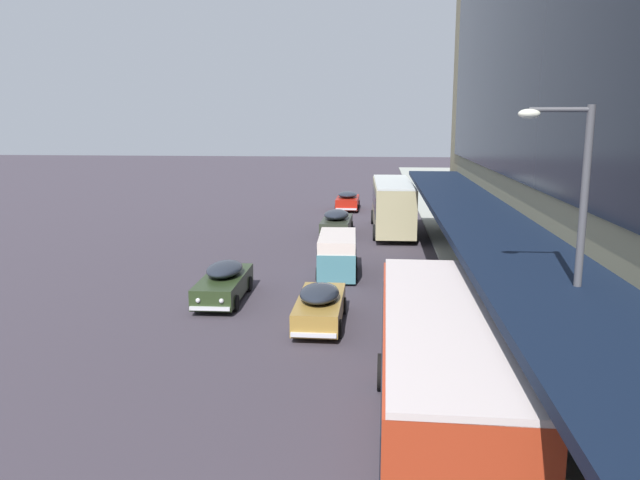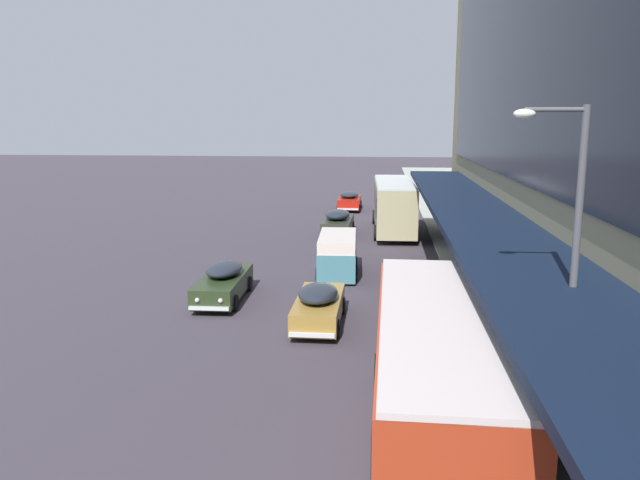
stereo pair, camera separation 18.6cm
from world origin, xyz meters
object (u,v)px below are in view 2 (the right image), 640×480
(sedan_far_back, at_px, (224,282))
(street_lamp, at_px, (567,261))
(vw_van, at_px, (338,252))
(transit_bus_kerbside_front, at_px, (394,203))
(sedan_second_near, at_px, (349,201))
(sedan_oncoming_front, at_px, (319,305))
(fire_hydrant, at_px, (483,316))
(transit_bus_kerbside_rear, at_px, (436,373))
(sedan_oncoming_rear, at_px, (338,222))

(sedan_far_back, distance_m, street_lamp, 15.80)
(street_lamp, bearing_deg, vw_van, 109.95)
(transit_bus_kerbside_front, height_order, sedan_second_near, transit_bus_kerbside_front)
(vw_van, bearing_deg, sedan_oncoming_front, -91.21)
(fire_hydrant, bearing_deg, transit_bus_kerbside_rear, -105.62)
(vw_van, distance_m, fire_hydrant, 9.47)
(sedan_oncoming_rear, bearing_deg, vw_van, -86.13)
(sedan_far_back, relative_size, vw_van, 1.08)
(street_lamp, bearing_deg, transit_bus_kerbside_front, 96.07)
(sedan_far_back, bearing_deg, sedan_second_near, 81.74)
(sedan_second_near, bearing_deg, vw_van, -88.62)
(sedan_far_back, height_order, fire_hydrant, sedan_far_back)
(transit_bus_kerbside_front, height_order, street_lamp, street_lamp)
(sedan_oncoming_rear, distance_m, street_lamp, 27.87)
(sedan_oncoming_rear, bearing_deg, sedan_oncoming_front, -88.24)
(sedan_far_back, bearing_deg, transit_bus_kerbside_rear, -56.40)
(sedan_oncoming_front, relative_size, sedan_far_back, 0.93)
(transit_bus_kerbside_rear, distance_m, sedan_oncoming_rear, 27.25)
(sedan_oncoming_front, bearing_deg, sedan_oncoming_rear, 91.76)
(sedan_oncoming_front, bearing_deg, street_lamp, -54.91)
(fire_hydrant, bearing_deg, sedan_far_back, 164.53)
(transit_bus_kerbside_front, bearing_deg, sedan_oncoming_rear, -162.36)
(sedan_far_back, relative_size, sedan_second_near, 1.11)
(sedan_second_near, xyz_separation_m, vw_van, (0.53, -21.92, 0.32))
(vw_van, bearing_deg, transit_bus_kerbside_rear, -78.67)
(sedan_oncoming_front, xyz_separation_m, sedan_oncoming_rear, (-0.56, 18.25, 0.06))
(sedan_far_back, bearing_deg, street_lamp, -48.05)
(transit_bus_kerbside_front, distance_m, sedan_oncoming_rear, 3.96)
(transit_bus_kerbside_rear, height_order, sedan_far_back, transit_bus_kerbside_rear)
(transit_bus_kerbside_rear, height_order, vw_van, transit_bus_kerbside_rear)
(sedan_oncoming_rear, relative_size, sedan_second_near, 1.11)
(street_lamp, height_order, fire_hydrant, street_lamp)
(transit_bus_kerbside_rear, relative_size, street_lamp, 1.32)
(sedan_oncoming_front, height_order, street_lamp, street_lamp)
(sedan_oncoming_front, xyz_separation_m, fire_hydrant, (5.86, 0.05, -0.25))
(transit_bus_kerbside_rear, relative_size, sedan_second_near, 2.20)
(sedan_second_near, xyz_separation_m, street_lamp, (6.40, -38.09, 3.70))
(sedan_oncoming_front, distance_m, sedan_oncoming_rear, 18.26)
(transit_bus_kerbside_rear, relative_size, sedan_far_back, 1.99)
(transit_bus_kerbside_rear, height_order, street_lamp, street_lamp)
(sedan_oncoming_rear, xyz_separation_m, street_lamp, (6.59, -26.83, 3.67))
(transit_bus_kerbside_rear, height_order, sedan_second_near, transit_bus_kerbside_rear)
(transit_bus_kerbside_rear, relative_size, sedan_oncoming_rear, 1.98)
(transit_bus_kerbside_front, bearing_deg, sedan_second_near, 108.70)
(sedan_oncoming_front, distance_m, sedan_second_near, 29.51)
(sedan_oncoming_front, distance_m, fire_hydrant, 5.87)
(vw_van, bearing_deg, street_lamp, -70.05)
(sedan_far_back, bearing_deg, fire_hydrant, -15.47)
(transit_bus_kerbside_front, xyz_separation_m, sedan_far_back, (-7.29, -16.55, -1.18))
(street_lamp, bearing_deg, fire_hydrant, 91.11)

